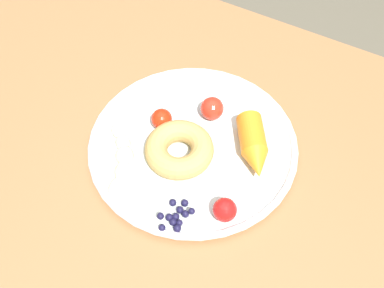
{
  "coord_description": "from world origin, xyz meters",
  "views": [
    {
      "loc": [
        0.27,
        -0.38,
        1.34
      ],
      "look_at": [
        0.06,
        -0.0,
        0.75
      ],
      "focal_mm": 40.48,
      "sensor_mm": 36.0,
      "label": 1
    }
  ],
  "objects_px": {
    "blueberry_pile": "(176,216)",
    "plate": "(192,145)",
    "carrot_orange": "(254,147)",
    "tomato_far": "(225,210)",
    "tomato_near": "(162,119)",
    "tomato_mid": "(212,108)",
    "dining_table": "(167,162)",
    "banana": "(122,157)",
    "donut": "(179,149)"
  },
  "relations": [
    {
      "from": "plate",
      "to": "blueberry_pile",
      "type": "xyz_separation_m",
      "value": [
        0.05,
        -0.13,
        0.01
      ]
    },
    {
      "from": "donut",
      "to": "carrot_orange",
      "type": "bearing_deg",
      "value": 31.52
    },
    {
      "from": "banana",
      "to": "tomato_mid",
      "type": "height_order",
      "value": "tomato_mid"
    },
    {
      "from": "dining_table",
      "to": "plate",
      "type": "height_order",
      "value": "plate"
    },
    {
      "from": "donut",
      "to": "dining_table",
      "type": "bearing_deg",
      "value": 146.85
    },
    {
      "from": "tomato_mid",
      "to": "carrot_orange",
      "type": "bearing_deg",
      "value": -21.65
    },
    {
      "from": "banana",
      "to": "carrot_orange",
      "type": "bearing_deg",
      "value": 33.58
    },
    {
      "from": "plate",
      "to": "tomato_mid",
      "type": "height_order",
      "value": "tomato_mid"
    },
    {
      "from": "banana",
      "to": "dining_table",
      "type": "bearing_deg",
      "value": 75.96
    },
    {
      "from": "banana",
      "to": "donut",
      "type": "distance_m",
      "value": 0.09
    },
    {
      "from": "donut",
      "to": "tomato_near",
      "type": "relative_size",
      "value": 3.1
    },
    {
      "from": "banana",
      "to": "plate",
      "type": "bearing_deg",
      "value": 46.86
    },
    {
      "from": "donut",
      "to": "banana",
      "type": "bearing_deg",
      "value": -143.75
    },
    {
      "from": "banana",
      "to": "tomato_near",
      "type": "distance_m",
      "value": 0.1
    },
    {
      "from": "blueberry_pile",
      "to": "tomato_mid",
      "type": "xyz_separation_m",
      "value": [
        -0.05,
        0.2,
        0.01
      ]
    },
    {
      "from": "blueberry_pile",
      "to": "tomato_near",
      "type": "xyz_separation_m",
      "value": [
        -0.11,
        0.14,
        0.01
      ]
    },
    {
      "from": "plate",
      "to": "carrot_orange",
      "type": "bearing_deg",
      "value": 18.14
    },
    {
      "from": "donut",
      "to": "tomato_far",
      "type": "height_order",
      "value": "same"
    },
    {
      "from": "dining_table",
      "to": "plate",
      "type": "distance_m",
      "value": 0.12
    },
    {
      "from": "carrot_orange",
      "to": "tomato_near",
      "type": "relative_size",
      "value": 3.36
    },
    {
      "from": "dining_table",
      "to": "banana",
      "type": "distance_m",
      "value": 0.15
    },
    {
      "from": "carrot_orange",
      "to": "tomato_far",
      "type": "xyz_separation_m",
      "value": [
        0.01,
        -0.12,
        -0.0
      ]
    },
    {
      "from": "plate",
      "to": "tomato_mid",
      "type": "bearing_deg",
      "value": 90.59
    },
    {
      "from": "banana",
      "to": "carrot_orange",
      "type": "height_order",
      "value": "carrot_orange"
    },
    {
      "from": "tomato_near",
      "to": "tomato_mid",
      "type": "height_order",
      "value": "tomato_mid"
    },
    {
      "from": "blueberry_pile",
      "to": "plate",
      "type": "bearing_deg",
      "value": 110.17
    },
    {
      "from": "dining_table",
      "to": "banana",
      "type": "bearing_deg",
      "value": -104.04
    },
    {
      "from": "plate",
      "to": "tomato_far",
      "type": "relative_size",
      "value": 9.66
    },
    {
      "from": "plate",
      "to": "dining_table",
      "type": "bearing_deg",
      "value": 176.86
    },
    {
      "from": "tomato_far",
      "to": "tomato_near",
      "type": "bearing_deg",
      "value": 150.08
    },
    {
      "from": "blueberry_pile",
      "to": "carrot_orange",
      "type": "bearing_deg",
      "value": 73.15
    },
    {
      "from": "blueberry_pile",
      "to": "tomato_near",
      "type": "distance_m",
      "value": 0.18
    },
    {
      "from": "dining_table",
      "to": "plate",
      "type": "xyz_separation_m",
      "value": [
        0.06,
        -0.0,
        0.1
      ]
    },
    {
      "from": "tomato_far",
      "to": "blueberry_pile",
      "type": "bearing_deg",
      "value": -146.98
    },
    {
      "from": "tomato_far",
      "to": "carrot_orange",
      "type": "bearing_deg",
      "value": 95.26
    },
    {
      "from": "blueberry_pile",
      "to": "tomato_far",
      "type": "relative_size",
      "value": 1.73
    },
    {
      "from": "donut",
      "to": "tomato_near",
      "type": "distance_m",
      "value": 0.07
    },
    {
      "from": "tomato_near",
      "to": "tomato_mid",
      "type": "xyz_separation_m",
      "value": [
        0.06,
        0.06,
        0.0
      ]
    },
    {
      "from": "banana",
      "to": "tomato_near",
      "type": "xyz_separation_m",
      "value": [
        0.02,
        0.09,
        0.01
      ]
    },
    {
      "from": "blueberry_pile",
      "to": "banana",
      "type": "bearing_deg",
      "value": 161.13
    },
    {
      "from": "banana",
      "to": "carrot_orange",
      "type": "distance_m",
      "value": 0.21
    },
    {
      "from": "donut",
      "to": "tomato_mid",
      "type": "xyz_separation_m",
      "value": [
        0.01,
        0.1,
        0.0
      ]
    },
    {
      "from": "plate",
      "to": "carrot_orange",
      "type": "relative_size",
      "value": 2.89
    },
    {
      "from": "tomato_near",
      "to": "tomato_far",
      "type": "height_order",
      "value": "same"
    },
    {
      "from": "blueberry_pile",
      "to": "tomato_far",
      "type": "height_order",
      "value": "tomato_far"
    },
    {
      "from": "plate",
      "to": "tomato_mid",
      "type": "distance_m",
      "value": 0.07
    },
    {
      "from": "plate",
      "to": "tomato_far",
      "type": "xyz_separation_m",
      "value": [
        0.11,
        -0.09,
        0.02
      ]
    },
    {
      "from": "plate",
      "to": "tomato_far",
      "type": "distance_m",
      "value": 0.14
    },
    {
      "from": "plate",
      "to": "carrot_orange",
      "type": "xyz_separation_m",
      "value": [
        0.1,
        0.03,
        0.02
      ]
    },
    {
      "from": "tomato_mid",
      "to": "tomato_far",
      "type": "height_order",
      "value": "tomato_mid"
    }
  ]
}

